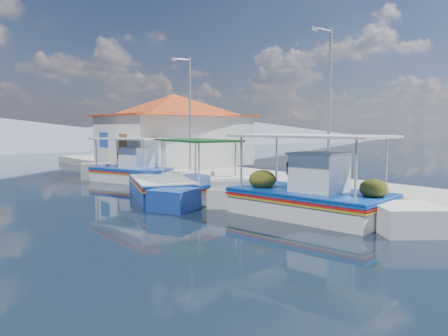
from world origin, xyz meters
TOP-DOWN VIEW (x-y plane):
  - ground at (0.00, 0.00)m, footprint 160.00×160.00m
  - quay at (5.90, 6.00)m, footprint 5.00×44.00m
  - bollards at (3.80, 5.25)m, footprint 0.20×17.20m
  - main_caique at (2.24, 0.98)m, footprint 3.33×8.81m
  - caique_green_canopy at (1.68, 6.42)m, footprint 2.60×7.00m
  - caique_blue_hull at (0.27, 6.94)m, footprint 3.67×6.50m
  - caique_far at (2.02, 12.82)m, footprint 3.67×6.87m
  - harbor_building at (6.20, 15.00)m, footprint 10.49×10.49m
  - lamp_post_near at (4.51, 2.00)m, footprint 1.21×0.14m
  - lamp_post_far at (4.51, 11.00)m, footprint 1.21×0.14m
  - mountain_ridge at (6.54, 56.00)m, footprint 171.40×96.00m

SIDE VIEW (x-z plane):
  - ground at x=0.00m, z-range 0.00..0.00m
  - quay at x=5.90m, z-range 0.00..0.50m
  - caique_blue_hull at x=0.27m, z-range -0.29..0.96m
  - caique_green_canopy at x=1.68m, z-range -0.92..1.71m
  - caique_far at x=2.02m, z-range -0.80..1.75m
  - main_caique at x=2.24m, z-range -0.90..2.03m
  - bollards at x=3.80m, z-range 0.50..0.80m
  - mountain_ridge at x=6.54m, z-range -0.71..4.79m
  - harbor_building at x=6.20m, z-range 0.58..4.98m
  - lamp_post_near at x=4.51m, z-range 0.85..6.85m
  - lamp_post_far at x=4.51m, z-range 0.85..6.85m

